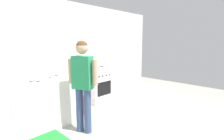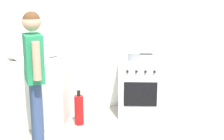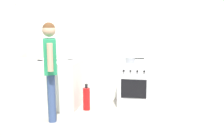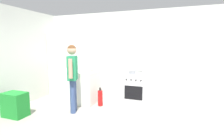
# 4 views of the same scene
# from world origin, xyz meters

# --- Properties ---
(ground_plane) EXTENTS (8.00, 8.00, 0.00)m
(ground_plane) POSITION_xyz_m (0.00, 0.00, 0.00)
(ground_plane) COLOR gray
(back_wall) EXTENTS (6.00, 0.10, 2.60)m
(back_wall) POSITION_xyz_m (0.00, 1.95, 1.30)
(back_wall) COLOR silver
(back_wall) RESTS_ON ground
(counter_unit) EXTENTS (1.30, 0.70, 0.90)m
(counter_unit) POSITION_xyz_m (-1.35, 1.20, 0.45)
(counter_unit) COLOR silver
(counter_unit) RESTS_ON ground
(oven_left) EXTENTS (0.64, 0.62, 0.85)m
(oven_left) POSITION_xyz_m (0.35, 1.58, 0.43)
(oven_left) COLOR silver
(oven_left) RESTS_ON ground
(pot) EXTENTS (0.37, 0.19, 0.12)m
(pot) POSITION_xyz_m (0.25, 1.50, 0.91)
(pot) COLOR gray
(pot) RESTS_ON oven_left
(knife_utility) EXTENTS (0.25, 0.07, 0.01)m
(knife_utility) POSITION_xyz_m (-1.56, 1.27, 0.90)
(knife_utility) COLOR silver
(knife_utility) RESTS_ON counter_unit
(knife_chef) EXTENTS (0.29, 0.18, 0.01)m
(knife_chef) POSITION_xyz_m (-1.51, 1.12, 0.90)
(knife_chef) COLOR silver
(knife_chef) RESTS_ON counter_unit
(knife_carving) EXTENTS (0.30, 0.18, 0.01)m
(knife_carving) POSITION_xyz_m (-1.24, 1.26, 0.90)
(knife_carving) COLOR silver
(knife_carving) RESTS_ON counter_unit
(knife_paring) EXTENTS (0.20, 0.10, 0.01)m
(knife_paring) POSITION_xyz_m (-0.96, 1.41, 0.91)
(knife_paring) COLOR silver
(knife_paring) RESTS_ON counter_unit
(person) EXTENTS (0.32, 0.53, 1.64)m
(person) POSITION_xyz_m (-0.95, 0.47, 0.98)
(person) COLOR #384C7A
(person) RESTS_ON ground
(fire_extinguisher) EXTENTS (0.13, 0.13, 0.50)m
(fire_extinguisher) POSITION_xyz_m (-0.52, 1.10, 0.22)
(fire_extinguisher) COLOR red
(fire_extinguisher) RESTS_ON ground
(larder_cabinet) EXTENTS (0.48, 0.44, 2.00)m
(larder_cabinet) POSITION_xyz_m (-2.30, 1.68, 1.00)
(larder_cabinet) COLOR silver
(larder_cabinet) RESTS_ON ground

